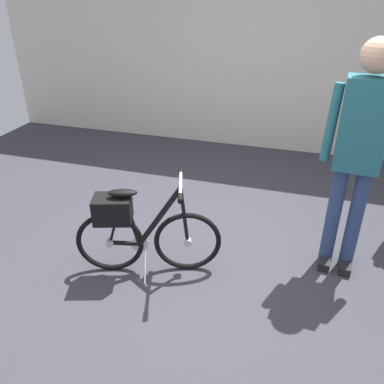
# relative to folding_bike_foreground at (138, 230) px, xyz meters

# --- Properties ---
(ground_plane) EXTENTS (7.45, 7.45, 0.00)m
(ground_plane) POSITION_rel_folding_bike_foreground_xyz_m (0.47, 0.14, -0.38)
(ground_plane) COLOR #38383F
(back_wall) EXTENTS (7.45, 0.10, 2.74)m
(back_wall) POSITION_rel_folding_bike_foreground_xyz_m (0.47, 2.99, 0.99)
(back_wall) COLOR silver
(back_wall) RESTS_ON ground_plane
(folding_bike_foreground) EXTENTS (1.09, 0.55, 0.80)m
(folding_bike_foreground) POSITION_rel_folding_bike_foreground_xyz_m (0.00, 0.00, 0.00)
(folding_bike_foreground) COLOR black
(folding_bike_foreground) RESTS_ON ground_plane
(visitor_near_wall) EXTENTS (0.54, 0.29, 1.77)m
(visitor_near_wall) POSITION_rel_folding_bike_foreground_xyz_m (1.51, 0.54, 0.64)
(visitor_near_wall) COLOR navy
(visitor_near_wall) RESTS_ON ground_plane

